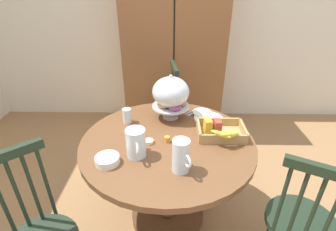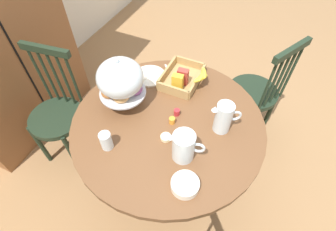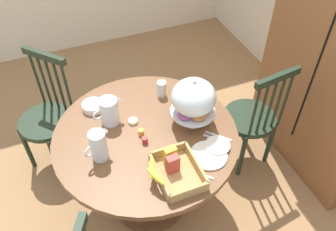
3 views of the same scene
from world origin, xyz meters
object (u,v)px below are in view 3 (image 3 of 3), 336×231
object	(u,v)px
dining_table	(147,156)
china_plate_large	(208,155)
cereal_basket	(173,169)
cereal_bowl	(93,106)
china_plate_small	(218,145)
windsor_chair_near_window	(48,120)
drinking_glass	(162,89)
windsor_chair_facing_door	(251,120)
butter_dish	(133,121)
pastry_stand_with_dome	(194,99)
orange_juice_pitcher	(99,147)
milk_pitcher	(109,112)

from	to	relation	value
dining_table	china_plate_large	xyz separation A→B (m)	(0.30, 0.28, 0.23)
cereal_basket	cereal_bowl	xyz separation A→B (m)	(-0.69, -0.29, -0.02)
china_plate_small	cereal_bowl	bearing A→B (deg)	-134.85
windsor_chair_near_window	drinking_glass	xyz separation A→B (m)	(0.37, 0.79, 0.34)
windsor_chair_facing_door	china_plate_large	bearing A→B (deg)	-56.30
china_plate_large	butter_dish	bearing A→B (deg)	-142.88
windsor_chair_near_window	china_plate_small	distance (m)	1.35
pastry_stand_with_dome	china_plate_small	world-z (taller)	pastry_stand_with_dome
pastry_stand_with_dome	orange_juice_pitcher	xyz separation A→B (m)	(0.06, -0.61, -0.11)
china_plate_small	cereal_bowl	world-z (taller)	cereal_bowl
windsor_chair_facing_door	milk_pitcher	bearing A→B (deg)	-95.15
windsor_chair_facing_door	milk_pitcher	distance (m)	1.11
milk_pitcher	cereal_basket	bearing A→B (deg)	22.01
windsor_chair_facing_door	butter_dish	distance (m)	0.96
orange_juice_pitcher	milk_pitcher	bearing A→B (deg)	153.51
dining_table	windsor_chair_near_window	bearing A→B (deg)	-139.76
cereal_basket	butter_dish	bearing A→B (deg)	-169.78
windsor_chair_facing_door	pastry_stand_with_dome	bearing A→B (deg)	-79.29
drinking_glass	butter_dish	bearing A→B (deg)	-55.72
china_plate_large	cereal_basket	bearing A→B (deg)	-80.13
pastry_stand_with_dome	china_plate_small	bearing A→B (deg)	11.94
orange_juice_pitcher	milk_pitcher	size ratio (longest dim) A/B	0.99
milk_pitcher	china_plate_large	distance (m)	0.67
dining_table	cereal_bowl	bearing A→B (deg)	-143.95
milk_pitcher	china_plate_large	bearing A→B (deg)	42.80
orange_juice_pitcher	cereal_basket	bearing A→B (deg)	51.98
cereal_basket	drinking_glass	distance (m)	0.67
windsor_chair_near_window	cereal_bowl	size ratio (longest dim) A/B	6.96
windsor_chair_near_window	butter_dish	xyz separation A→B (m)	(0.55, 0.52, 0.30)
china_plate_small	cereal_bowl	xyz separation A→B (m)	(-0.60, -0.61, 0.01)
windsor_chair_facing_door	china_plate_small	bearing A→B (deg)	-55.33
cereal_basket	drinking_glass	bearing A→B (deg)	164.28
windsor_chair_facing_door	milk_pitcher	world-z (taller)	windsor_chair_facing_door
dining_table	cereal_bowl	xyz separation A→B (m)	(-0.34, -0.25, 0.25)
drinking_glass	cereal_basket	bearing A→B (deg)	-15.72
windsor_chair_facing_door	cereal_basket	size ratio (longest dim) A/B	3.09
cereal_basket	china_plate_large	distance (m)	0.24
china_plate_small	cereal_bowl	distance (m)	0.86
drinking_glass	windsor_chair_facing_door	bearing A→B (deg)	71.73
cereal_bowl	windsor_chair_near_window	bearing A→B (deg)	-135.88
china_plate_large	china_plate_small	size ratio (longest dim) A/B	1.47
pastry_stand_with_dome	drinking_glass	size ratio (longest dim) A/B	3.13
china_plate_small	china_plate_large	bearing A→B (deg)	-62.97
dining_table	china_plate_small	distance (m)	0.51
windsor_chair_facing_door	cereal_basket	bearing A→B (deg)	-62.28
milk_pitcher	cereal_basket	xyz separation A→B (m)	(0.53, 0.21, -0.04)
dining_table	windsor_chair_facing_door	xyz separation A→B (m)	(-0.09, 0.87, -0.06)
dining_table	windsor_chair_near_window	distance (m)	0.88
pastry_stand_with_dome	windsor_chair_facing_door	bearing A→B (deg)	100.71
windsor_chair_near_window	cereal_bowl	world-z (taller)	windsor_chair_near_window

